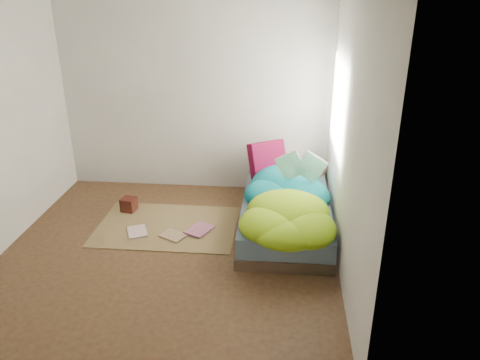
% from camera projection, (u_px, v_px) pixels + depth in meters
% --- Properties ---
extents(ground, '(3.50, 3.50, 0.00)m').
position_uv_depth(ground, '(169.00, 252.00, 4.94)').
color(ground, '#422819').
rests_on(ground, ground).
extents(room_walls, '(3.54, 3.54, 2.62)m').
position_uv_depth(room_walls, '(160.00, 101.00, 4.30)').
color(room_walls, silver).
rests_on(room_walls, ground).
extents(bed, '(1.00, 2.00, 0.34)m').
position_uv_depth(bed, '(286.00, 212.00, 5.43)').
color(bed, '#392E1F').
rests_on(bed, ground).
extents(duvet, '(0.96, 1.84, 0.34)m').
position_uv_depth(duvet, '(287.00, 193.00, 5.09)').
color(duvet, '#087B7E').
rests_on(duvet, bed).
extents(rug, '(1.60, 1.10, 0.01)m').
position_uv_depth(rug, '(167.00, 226.00, 5.45)').
color(rug, brown).
rests_on(rug, ground).
extents(pillow_floral, '(0.61, 0.53, 0.12)m').
position_uv_depth(pillow_floral, '(303.00, 168.00, 6.06)').
color(pillow_floral, beige).
rests_on(pillow_floral, bed).
extents(pillow_magenta, '(0.46, 0.36, 0.46)m').
position_uv_depth(pillow_magenta, '(267.00, 160.00, 5.87)').
color(pillow_magenta, '#45041E').
rests_on(pillow_magenta, bed).
extents(open_book, '(0.47, 0.15, 0.28)m').
position_uv_depth(open_book, '(301.00, 158.00, 5.20)').
color(open_book, green).
rests_on(open_book, duvet).
extents(wooden_box, '(0.19, 0.19, 0.17)m').
position_uv_depth(wooden_box, '(129.00, 204.00, 5.78)').
color(wooden_box, black).
rests_on(wooden_box, rug).
extents(floor_book_a, '(0.30, 0.34, 0.02)m').
position_uv_depth(floor_book_a, '(128.00, 233.00, 5.26)').
color(floor_book_a, silver).
rests_on(floor_book_a, rug).
extents(floor_book_b, '(0.35, 0.39, 0.03)m').
position_uv_depth(floor_book_b, '(191.00, 227.00, 5.38)').
color(floor_book_b, '#AF657D').
rests_on(floor_book_b, rug).
extents(floor_book_c, '(0.33, 0.30, 0.02)m').
position_uv_depth(floor_book_c, '(167.00, 240.00, 5.14)').
color(floor_book_c, tan).
rests_on(floor_book_c, rug).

